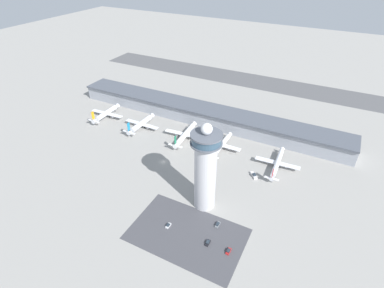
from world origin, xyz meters
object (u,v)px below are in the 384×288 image
(airplane_gate_bravo, at_px, (141,124))
(service_truck_catering, at_px, (208,159))
(car_navy_sedan, at_px, (218,225))
(airplane_gate_delta, at_px, (222,145))
(control_tower, at_px, (205,168))
(car_grey_coupe, at_px, (168,226))
(airplane_gate_echo, at_px, (277,163))
(car_blue_compact, at_px, (229,251))
(airplane_gate_charlie, at_px, (185,134))
(service_truck_fuel, at_px, (254,175))
(car_silver_sedan, at_px, (208,243))
(airplane_gate_alpha, at_px, (106,113))

(airplane_gate_bravo, xyz_separation_m, service_truck_catering, (72.54, -15.96, -3.46))
(airplane_gate_bravo, height_order, car_navy_sedan, airplane_gate_bravo)
(airplane_gate_delta, distance_m, service_truck_catering, 18.57)
(control_tower, height_order, car_grey_coupe, control_tower)
(control_tower, height_order, airplane_gate_bravo, control_tower)
(airplane_gate_echo, relative_size, car_blue_compact, 9.07)
(car_grey_coupe, bearing_deg, airplane_gate_echo, 63.26)
(airplane_gate_charlie, bearing_deg, car_blue_compact, -49.99)
(service_truck_fuel, bearing_deg, car_blue_compact, -83.82)
(airplane_gate_echo, height_order, service_truck_catering, airplane_gate_echo)
(airplane_gate_bravo, distance_m, car_silver_sedan, 134.13)
(airplane_gate_alpha, bearing_deg, car_grey_coupe, -35.70)
(service_truck_fuel, bearing_deg, airplane_gate_charlie, 162.51)
(service_truck_catering, bearing_deg, airplane_gate_delta, 80.58)
(airplane_gate_charlie, relative_size, car_navy_sedan, 8.33)
(car_navy_sedan, bearing_deg, airplane_gate_delta, 111.12)
(service_truck_catering, height_order, car_blue_compact, service_truck_catering)
(airplane_gate_alpha, bearing_deg, car_silver_sedan, -30.75)
(control_tower, relative_size, airplane_gate_delta, 1.56)
(service_truck_catering, height_order, car_silver_sedan, service_truck_catering)
(service_truck_catering, bearing_deg, car_grey_coupe, -85.05)
(airplane_gate_echo, distance_m, car_blue_compact, 83.88)
(airplane_gate_charlie, xyz_separation_m, car_silver_sedan, (60.91, -87.05, -3.92))
(airplane_gate_delta, bearing_deg, car_grey_coupe, -88.05)
(airplane_gate_bravo, relative_size, airplane_gate_charlie, 0.90)
(airplane_gate_echo, bearing_deg, service_truck_fuel, -123.88)
(airplane_gate_bravo, height_order, service_truck_fuel, airplane_gate_bravo)
(control_tower, relative_size, car_grey_coupe, 14.29)
(airplane_gate_echo, relative_size, car_grey_coupe, 9.87)
(car_grey_coupe, height_order, car_blue_compact, car_blue_compact)
(car_navy_sedan, height_order, car_silver_sedan, car_navy_sedan)
(control_tower, relative_size, car_navy_sedan, 12.14)
(airplane_gate_delta, distance_m, service_truck_fuel, 39.20)
(control_tower, xyz_separation_m, service_truck_fuel, (19.32, 40.25, -27.55))
(airplane_gate_alpha, height_order, car_grey_coupe, airplane_gate_alpha)
(airplane_gate_alpha, height_order, airplane_gate_delta, airplane_gate_alpha)
(car_blue_compact, bearing_deg, airplane_gate_delta, 114.96)
(control_tower, xyz_separation_m, airplane_gate_echo, (31.07, 57.74, -24.51))
(service_truck_fuel, bearing_deg, car_silver_sedan, -94.23)
(airplane_gate_delta, bearing_deg, service_truck_fuel, -31.79)
(airplane_gate_charlie, bearing_deg, car_silver_sedan, -55.02)
(airplane_gate_bravo, xyz_separation_m, airplane_gate_echo, (120.50, -1.00, -0.35))
(airplane_gate_delta, height_order, car_navy_sedan, airplane_gate_delta)
(control_tower, relative_size, airplane_gate_charlie, 1.46)
(airplane_gate_charlie, height_order, car_blue_compact, airplane_gate_charlie)
(airplane_gate_alpha, height_order, car_navy_sedan, airplane_gate_alpha)
(airplane_gate_alpha, height_order, car_blue_compact, airplane_gate_alpha)
(airplane_gate_delta, xyz_separation_m, car_grey_coupe, (2.94, -86.50, -3.51))
(control_tower, xyz_separation_m, service_truck_catering, (-16.89, 42.78, -27.62))
(car_navy_sedan, bearing_deg, airplane_gate_bravo, 145.71)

